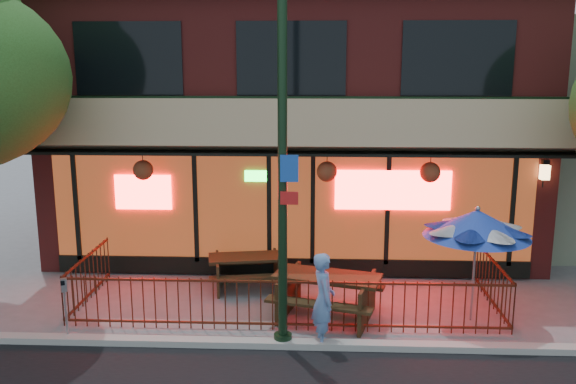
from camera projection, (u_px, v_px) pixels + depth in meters
The scene contains 10 objects.
ground at pixel (284, 335), 11.21m from camera, with size 80.00×80.00×0.00m, color gray.
curb at pixel (283, 344), 10.71m from camera, with size 80.00×0.25×0.12m, color #999993.
restaurant_building at pixel (297, 91), 17.32m from camera, with size 12.96×9.49×8.05m.
patio_fence at pixel (285, 292), 11.57m from camera, with size 8.44×2.62×1.00m.
street_light at pixel (283, 170), 10.17m from camera, with size 0.43×0.32×7.00m.
picnic_table_left at pixel (248, 267), 13.50m from camera, with size 1.90×1.58×0.73m.
picnic_table_right at pixel (327, 289), 11.89m from camera, with size 2.39×2.06×0.87m.
patio_umbrella at pixel (477, 223), 11.46m from camera, with size 2.00×1.99×2.28m.
pedestrian at pixel (323, 299), 10.66m from camera, with size 0.62×0.41×1.69m, color #5F84BE.
parking_meter_near at pixel (65, 299), 10.83m from camera, with size 0.13×0.12×1.17m.
Camera 1 is at (0.54, -10.42, 4.88)m, focal length 38.00 mm.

